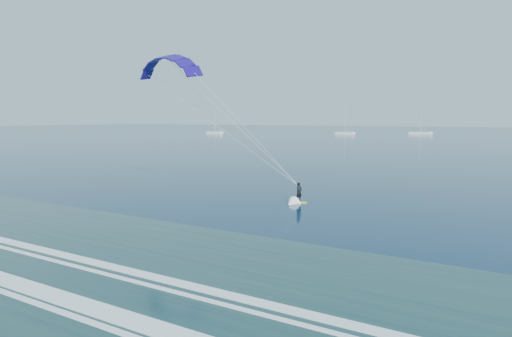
{
  "coord_description": "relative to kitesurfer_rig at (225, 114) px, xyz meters",
  "views": [
    {
      "loc": [
        19.39,
        -6.31,
        7.76
      ],
      "look_at": [
        -0.08,
        25.67,
        3.64
      ],
      "focal_mm": 32.0,
      "sensor_mm": 36.0,
      "label": 1
    }
  ],
  "objects": [
    {
      "name": "sailboat_0",
      "position": [
        -111.04,
        148.51,
        -7.45
      ],
      "size": [
        8.85,
        2.4,
        12.02
      ],
      "color": "white",
      "rests_on": "ground"
    },
    {
      "name": "sailboat_1",
      "position": [
        -52.24,
        174.24,
        -7.45
      ],
      "size": [
        9.36,
        2.4,
        12.76
      ],
      "color": "white",
      "rests_on": "ground"
    },
    {
      "name": "kitesurfer_rig",
      "position": [
        0.0,
        0.0,
        0.0
      ],
      "size": [
        19.69,
        4.4,
        15.34
      ],
      "color": "yellow",
      "rests_on": "ground"
    },
    {
      "name": "sailboat_2",
      "position": [
        -21.33,
        193.88,
        -7.44
      ],
      "size": [
        10.5,
        2.4,
        13.91
      ],
      "color": "white",
      "rests_on": "ground"
    }
  ]
}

